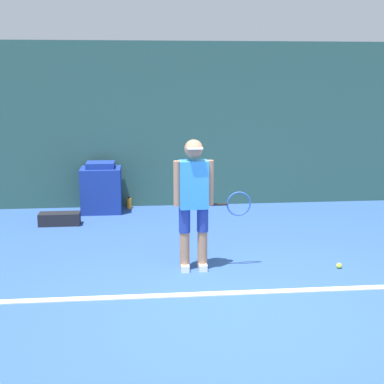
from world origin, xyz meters
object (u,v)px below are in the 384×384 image
covered_chair (101,188)px  water_bottle (129,203)px  tennis_player (195,199)px  tennis_ball (339,266)px  equipment_bag (60,219)px

covered_chair → water_bottle: covered_chair is taller
tennis_player → covered_chair: tennis_player is taller
tennis_player → water_bottle: size_ratio=7.67×
tennis_player → tennis_ball: (1.79, -0.14, -0.85)m
tennis_player → water_bottle: bearing=103.2°
equipment_bag → tennis_ball: bearing=-31.8°
covered_chair → equipment_bag: covered_chair is taller
water_bottle → tennis_player: bearing=-74.7°
tennis_player → equipment_bag: tennis_player is taller
covered_chair → water_bottle: bearing=21.8°
water_bottle → equipment_bag: bearing=-138.1°
tennis_ball → water_bottle: bearing=128.8°
tennis_ball → equipment_bag: equipment_bag is taller
covered_chair → equipment_bag: bearing=-128.1°
covered_chair → water_bottle: size_ratio=4.18×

